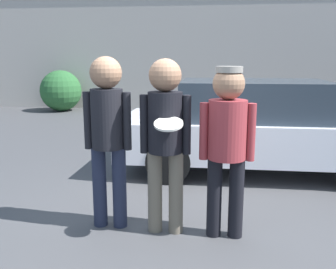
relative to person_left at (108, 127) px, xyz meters
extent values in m
plane|color=#3F3F42|center=(0.62, 0.08, -1.10)|extent=(56.00, 56.00, 0.00)
cube|color=#B2A89E|center=(0.62, 9.66, 1.02)|extent=(24.00, 0.18, 4.24)
cylinder|color=#1E2338|center=(-0.11, 0.00, -0.67)|extent=(0.15, 0.15, 0.88)
cylinder|color=#1E2338|center=(0.11, 0.00, -0.67)|extent=(0.15, 0.15, 0.88)
cylinder|color=black|center=(0.00, 0.00, 0.08)|extent=(0.34, 0.34, 0.62)
cylinder|color=black|center=(-0.21, 0.00, 0.06)|extent=(0.09, 0.09, 0.60)
cylinder|color=black|center=(0.21, 0.00, 0.06)|extent=(0.09, 0.09, 0.60)
sphere|color=#8C664C|center=(0.00, 0.00, 0.56)|extent=(0.33, 0.33, 0.33)
cylinder|color=#665B4C|center=(0.51, -0.06, -0.67)|extent=(0.15, 0.15, 0.87)
cylinder|color=#665B4C|center=(0.73, -0.06, -0.67)|extent=(0.15, 0.15, 0.87)
cylinder|color=black|center=(0.62, -0.06, 0.07)|extent=(0.35, 0.35, 0.61)
cylinder|color=black|center=(0.40, -0.06, 0.05)|extent=(0.09, 0.09, 0.60)
cylinder|color=black|center=(0.83, -0.06, 0.05)|extent=(0.09, 0.09, 0.60)
sphere|color=#8C664C|center=(0.62, -0.06, 0.54)|extent=(0.32, 0.32, 0.32)
cylinder|color=silver|center=(0.68, -0.32, 0.10)|extent=(0.27, 0.27, 0.11)
cylinder|color=black|center=(1.12, -0.09, -0.69)|extent=(0.15, 0.15, 0.83)
cylinder|color=black|center=(1.34, -0.09, -0.69)|extent=(0.15, 0.15, 0.83)
cylinder|color=maroon|center=(1.23, -0.09, 0.01)|extent=(0.38, 0.38, 0.59)
cylinder|color=maroon|center=(1.01, -0.09, -0.01)|extent=(0.09, 0.09, 0.57)
cylinder|color=maroon|center=(1.46, -0.09, -0.01)|extent=(0.09, 0.09, 0.57)
sphere|color=#8C664C|center=(1.23, -0.09, 0.46)|extent=(0.31, 0.31, 0.31)
cylinder|color=gray|center=(1.23, -0.09, 0.60)|extent=(0.26, 0.26, 0.06)
cube|color=silver|center=(1.81, 2.32, -0.53)|extent=(4.36, 1.84, 0.60)
cube|color=#28333D|center=(1.72, 2.32, 0.07)|extent=(2.27, 1.58, 0.59)
cylinder|color=black|center=(3.16, 3.14, -0.78)|extent=(0.66, 0.22, 0.66)
cylinder|color=black|center=(0.46, 3.14, -0.78)|extent=(0.66, 0.22, 0.66)
cylinder|color=black|center=(0.46, 1.50, -0.78)|extent=(0.66, 0.22, 0.66)
sphere|color=#285B2D|center=(-4.20, 8.76, -0.40)|extent=(1.42, 1.42, 1.42)
camera|label=1|loc=(1.10, -3.73, 0.70)|focal=40.00mm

